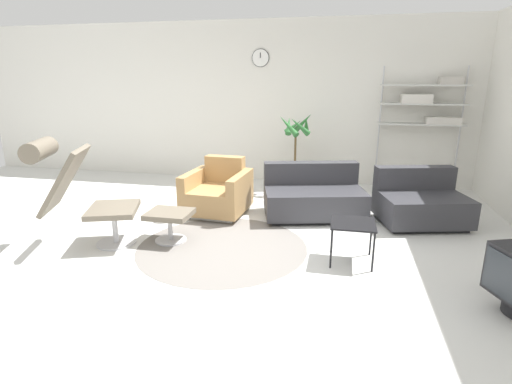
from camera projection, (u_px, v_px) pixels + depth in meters
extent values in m
plane|color=silver|center=(238.00, 245.00, 4.52)|extent=(12.00, 12.00, 0.00)
cube|color=silver|center=(281.00, 103.00, 7.06)|extent=(12.00, 0.06, 2.80)
cylinder|color=black|center=(261.00, 58.00, 6.89)|extent=(0.30, 0.01, 0.30)
cylinder|color=white|center=(260.00, 58.00, 6.89)|extent=(0.29, 0.02, 0.29)
cube|color=black|center=(260.00, 55.00, 6.87)|extent=(0.01, 0.01, 0.09)
cylinder|color=slate|center=(222.00, 247.00, 4.47)|extent=(1.90, 1.90, 0.01)
cylinder|color=#BCBCC1|center=(117.00, 243.00, 4.57)|extent=(0.56, 0.56, 0.02)
cylinder|color=#BCBCC1|center=(115.00, 227.00, 4.52)|extent=(0.06, 0.06, 0.35)
cube|color=#6B6051|center=(113.00, 210.00, 4.46)|extent=(0.69, 0.74, 0.06)
cube|color=#6B6051|center=(65.00, 180.00, 4.30)|extent=(0.64, 0.72, 0.69)
cylinder|color=#6B6051|center=(39.00, 150.00, 4.18)|extent=(0.38, 0.58, 0.21)
cylinder|color=#BCBCC1|center=(171.00, 240.00, 4.64)|extent=(0.36, 0.36, 0.02)
cylinder|color=#BCBCC1|center=(170.00, 228.00, 4.60)|extent=(0.05, 0.05, 0.28)
cube|color=#6B6051|center=(169.00, 214.00, 4.56)|extent=(0.49, 0.42, 0.06)
cube|color=silver|center=(218.00, 211.00, 5.59)|extent=(0.70, 0.74, 0.06)
cube|color=#AD8451|center=(217.00, 198.00, 5.54)|extent=(0.62, 0.89, 0.31)
cube|color=#AD8451|center=(225.00, 169.00, 5.76)|extent=(0.57, 0.22, 0.38)
cube|color=#AD8451|center=(240.00, 193.00, 5.42)|extent=(0.18, 0.86, 0.52)
cube|color=#AD8451|center=(194.00, 189.00, 5.60)|extent=(0.18, 0.86, 0.52)
cube|color=black|center=(313.00, 215.00, 5.46)|extent=(1.31, 0.96, 0.05)
cube|color=#333338|center=(314.00, 201.00, 5.40)|extent=(1.47, 1.11, 0.34)
cube|color=#333338|center=(311.00, 173.00, 5.61)|extent=(1.32, 0.52, 0.30)
cube|color=black|center=(420.00, 222.00, 5.18)|extent=(1.09, 0.90, 0.05)
cube|color=#333338|center=(422.00, 207.00, 5.13)|extent=(1.22, 1.04, 0.34)
cube|color=#333338|center=(414.00, 177.00, 5.33)|extent=(1.07, 0.45, 0.30)
cube|color=black|center=(353.00, 223.00, 4.02)|extent=(0.44, 0.44, 0.02)
cylinder|color=black|center=(331.00, 249.00, 3.93)|extent=(0.02, 0.02, 0.41)
cylinder|color=black|center=(373.00, 253.00, 3.85)|extent=(0.02, 0.02, 0.41)
cylinder|color=black|center=(332.00, 234.00, 4.30)|extent=(0.02, 0.02, 0.41)
cylinder|color=black|center=(371.00, 237.00, 4.22)|extent=(0.02, 0.02, 0.41)
cube|color=#282D33|center=(502.00, 276.00, 3.06)|extent=(0.14, 0.35, 0.34)
cylinder|color=#333338|center=(294.00, 182.00, 6.71)|extent=(0.30, 0.30, 0.28)
cylinder|color=#382819|center=(295.00, 175.00, 6.67)|extent=(0.27, 0.27, 0.02)
cylinder|color=brown|center=(295.00, 154.00, 6.58)|extent=(0.04, 0.04, 0.69)
cone|color=#2D6B33|center=(306.00, 125.00, 6.43)|extent=(0.13, 0.40, 0.34)
cone|color=#2D6B33|center=(303.00, 123.00, 6.55)|extent=(0.39, 0.32, 0.38)
cone|color=#2D6B33|center=(293.00, 127.00, 6.58)|extent=(0.32, 0.23, 0.26)
cone|color=#2D6B33|center=(289.00, 125.00, 6.46)|extent=(0.12, 0.31, 0.31)
cone|color=#2D6B33|center=(288.00, 125.00, 6.33)|extent=(0.41, 0.33, 0.35)
cone|color=#2D6B33|center=(300.00, 126.00, 6.31)|extent=(0.37, 0.27, 0.33)
cylinder|color=#BCBCC1|center=(379.00, 128.00, 6.73)|extent=(0.03, 0.03, 2.01)
cylinder|color=#BCBCC1|center=(460.00, 130.00, 6.47)|extent=(0.03, 0.03, 2.01)
cube|color=silver|center=(421.00, 124.00, 6.46)|extent=(1.32, 0.28, 0.02)
cube|color=silver|center=(423.00, 104.00, 6.37)|extent=(1.32, 0.28, 0.02)
cube|color=silver|center=(425.00, 85.00, 6.29)|extent=(1.32, 0.28, 0.02)
cube|color=beige|center=(443.00, 120.00, 6.36)|extent=(0.52, 0.24, 0.11)
cube|color=silver|center=(416.00, 99.00, 6.36)|extent=(0.46, 0.24, 0.14)
cube|color=#B7B2A8|center=(450.00, 81.00, 6.19)|extent=(0.33, 0.24, 0.12)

